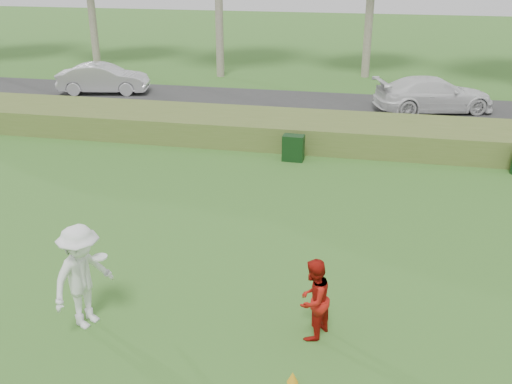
% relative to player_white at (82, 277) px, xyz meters
% --- Properties ---
extents(ground, '(120.00, 120.00, 0.00)m').
position_rel_player_white_xyz_m(ground, '(2.45, -0.05, -1.03)').
color(ground, '#2F6622').
rests_on(ground, ground).
extents(reed_strip, '(80.00, 3.00, 0.90)m').
position_rel_player_white_xyz_m(reed_strip, '(2.45, 11.95, -0.58)').
color(reed_strip, '#4F6628').
rests_on(reed_strip, ground).
extents(park_road, '(80.00, 6.00, 0.06)m').
position_rel_player_white_xyz_m(park_road, '(2.45, 16.95, -1.00)').
color(park_road, '#2D2D2D').
rests_on(park_road, ground).
extents(player_white, '(1.19, 1.52, 2.07)m').
position_rel_player_white_xyz_m(player_white, '(0.00, 0.00, 0.00)').
color(player_white, white).
rests_on(player_white, ground).
extents(player_red, '(0.85, 0.94, 1.58)m').
position_rel_player_white_xyz_m(player_red, '(4.22, 0.50, -0.25)').
color(player_red, '#A8160E').
rests_on(player_red, ground).
extents(cone_yellow, '(0.19, 0.19, 0.21)m').
position_rel_player_white_xyz_m(cone_yellow, '(4.06, -0.81, -0.93)').
color(cone_yellow, orange).
rests_on(cone_yellow, ground).
extents(utility_cabinet, '(0.73, 0.47, 0.88)m').
position_rel_player_white_xyz_m(utility_cabinet, '(2.50, 9.90, -0.59)').
color(utility_cabinet, black).
rests_on(utility_cabinet, ground).
extents(car_mid, '(4.55, 2.35, 1.43)m').
position_rel_player_white_xyz_m(car_mid, '(-8.04, 17.59, -0.26)').
color(car_mid, silver).
rests_on(car_mid, park_road).
extents(car_right, '(5.51, 3.55, 1.49)m').
position_rel_player_white_xyz_m(car_right, '(7.57, 17.28, -0.23)').
color(car_right, white).
rests_on(car_right, park_road).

